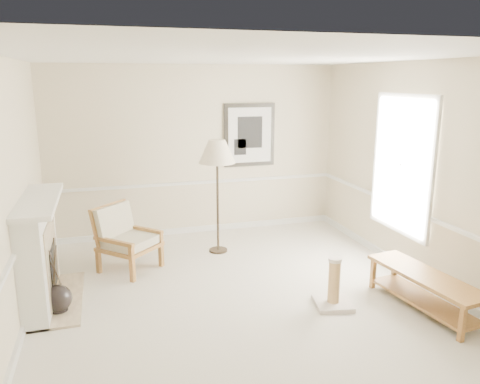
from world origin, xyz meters
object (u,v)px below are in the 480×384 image
object	(u,v)px
floor_vase	(58,299)
bench	(425,286)
floor_lamp	(217,155)
armchair	(123,235)
scratching_post	(334,291)

from	to	relation	value
floor_vase	bench	world-z (taller)	floor_vase
floor_lamp	armchair	bearing A→B (deg)	-168.99
bench	scratching_post	world-z (taller)	scratching_post
floor_lamp	scratching_post	bearing A→B (deg)	-67.68
armchair	scratching_post	xyz separation A→B (m)	(2.34, -1.89, -0.31)
floor_vase	floor_lamp	size ratio (longest dim) A/B	0.53
bench	floor_lamp	bearing A→B (deg)	126.50
armchair	scratching_post	size ratio (longest dim) A/B	1.67
armchair	floor_lamp	distance (m)	1.81
floor_vase	bench	distance (m)	4.29
bench	scratching_post	size ratio (longest dim) A/B	2.59
floor_vase	scratching_post	world-z (taller)	floor_vase
bench	scratching_post	xyz separation A→B (m)	(-0.99, 0.37, -0.10)
floor_vase	bench	bearing A→B (deg)	-15.00
armchair	scratching_post	bearing A→B (deg)	-83.72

